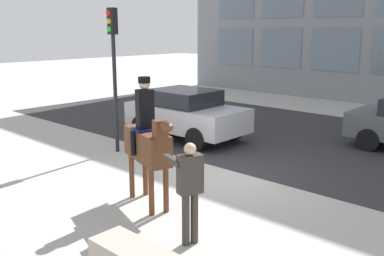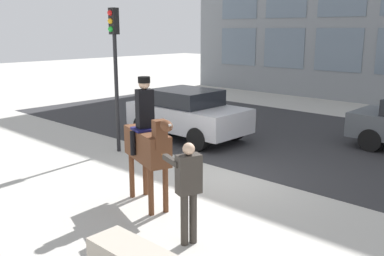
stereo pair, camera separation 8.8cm
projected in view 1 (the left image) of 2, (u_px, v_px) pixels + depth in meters
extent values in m
plane|color=#B2AFA8|center=(220.00, 176.00, 10.48)|extent=(80.00, 80.00, 0.00)
cube|color=#2D2D30|center=(312.00, 140.00, 13.89)|extent=(24.46, 8.50, 0.01)
cube|color=slate|center=(235.00, 47.00, 25.20)|extent=(2.46, 0.02, 2.12)
cube|color=slate|center=(281.00, 48.00, 23.18)|extent=(2.46, 0.02, 2.12)
cube|color=slate|center=(335.00, 50.00, 21.16)|extent=(2.46, 0.02, 2.12)
cube|color=slate|center=(236.00, 0.00, 24.61)|extent=(2.46, 0.02, 2.12)
cube|color=#59331E|center=(147.00, 145.00, 8.51)|extent=(1.50, 0.87, 0.60)
cylinder|color=#59331E|center=(166.00, 189.00, 8.31)|extent=(0.11, 0.11, 0.95)
cylinder|color=#59331E|center=(151.00, 192.00, 8.17)|extent=(0.11, 0.11, 0.95)
cylinder|color=#59331E|center=(145.00, 174.00, 9.19)|extent=(0.11, 0.11, 0.95)
cylinder|color=#59331E|center=(132.00, 176.00, 9.05)|extent=(0.11, 0.11, 0.95)
cube|color=#59331E|center=(160.00, 134.00, 7.89)|extent=(0.27, 0.29, 0.54)
cube|color=#382314|center=(158.00, 132.00, 7.99)|extent=(0.06, 0.09, 0.49)
ellipsoid|color=#59331E|center=(167.00, 126.00, 7.59)|extent=(0.39, 0.30, 0.21)
cube|color=silver|center=(170.00, 126.00, 7.50)|extent=(0.13, 0.09, 0.08)
cylinder|color=#382314|center=(133.00, 142.00, 9.18)|extent=(0.09, 0.09, 0.55)
cube|color=#14144C|center=(145.00, 129.00, 8.50)|extent=(0.56, 0.59, 0.05)
cube|color=black|center=(145.00, 109.00, 8.40)|extent=(0.31, 0.37, 0.76)
sphere|color=#D1A889|center=(144.00, 84.00, 8.29)|extent=(0.22, 0.22, 0.22)
cylinder|color=black|center=(144.00, 80.00, 8.28)|extent=(0.24, 0.24, 0.12)
cylinder|color=black|center=(158.00, 140.00, 8.68)|extent=(0.11, 0.11, 0.48)
cylinder|color=black|center=(133.00, 143.00, 8.43)|extent=(0.11, 0.11, 0.48)
cylinder|color=#332D28|center=(186.00, 220.00, 7.04)|extent=(0.13, 0.13, 0.90)
cylinder|color=#332D28|center=(194.00, 218.00, 7.11)|extent=(0.13, 0.13, 0.90)
cube|color=#332D28|center=(190.00, 174.00, 6.90)|extent=(0.34, 0.45, 0.65)
sphere|color=#D1A889|center=(190.00, 149.00, 6.80)|extent=(0.20, 0.20, 0.20)
cube|color=#332D28|center=(173.00, 161.00, 7.01)|extent=(0.55, 0.27, 0.09)
cone|color=orange|center=(164.00, 155.00, 7.31)|extent=(0.18, 0.10, 0.04)
cube|color=#B7B7BC|center=(186.00, 117.00, 13.94)|extent=(3.99, 1.93, 0.75)
cube|color=black|center=(184.00, 97.00, 13.87)|extent=(1.99, 1.70, 0.50)
cylinder|color=black|center=(196.00, 139.00, 12.57)|extent=(0.71, 0.23, 0.71)
cylinder|color=black|center=(233.00, 129.00, 13.85)|extent=(0.71, 0.23, 0.71)
cylinder|color=black|center=(141.00, 127.00, 14.20)|extent=(0.71, 0.23, 0.71)
cylinder|color=black|center=(178.00, 119.00, 15.48)|extent=(0.71, 0.23, 0.71)
cylinder|color=black|center=(369.00, 140.00, 12.60)|extent=(0.67, 0.23, 0.67)
cylinder|color=black|center=(115.00, 95.00, 12.23)|extent=(0.11, 0.11, 3.37)
cube|color=black|center=(112.00, 21.00, 11.77)|extent=(0.24, 0.19, 0.72)
sphere|color=red|center=(109.00, 13.00, 11.64)|extent=(0.15, 0.15, 0.15)
sphere|color=orange|center=(109.00, 21.00, 11.69)|extent=(0.15, 0.15, 0.15)
sphere|color=green|center=(109.00, 29.00, 11.74)|extent=(0.15, 0.15, 0.15)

